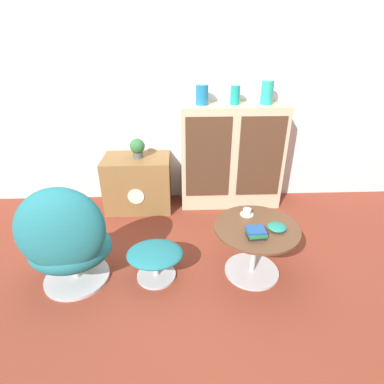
{
  "coord_description": "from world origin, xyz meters",
  "views": [
    {
      "loc": [
        0.01,
        -1.76,
        1.72
      ],
      "look_at": [
        0.11,
        0.51,
        0.55
      ],
      "focal_mm": 28.0,
      "sensor_mm": 36.0,
      "label": 1
    }
  ],
  "objects_px": {
    "tv_console": "(138,183)",
    "bowl": "(277,227)",
    "egg_chair": "(66,241)",
    "vase_inner_left": "(235,95)",
    "vase_inner_right": "(267,93)",
    "potted_plant": "(137,147)",
    "coffee_table": "(255,243)",
    "teacup": "(247,212)",
    "vase_leftmost": "(202,95)",
    "ottoman": "(155,257)",
    "sideboard": "(231,157)",
    "book_stack": "(256,233)"
  },
  "relations": [
    {
      "from": "tv_console",
      "to": "coffee_table",
      "type": "relative_size",
      "value": 1.09
    },
    {
      "from": "egg_chair",
      "to": "vase_inner_left",
      "type": "bearing_deg",
      "value": 42.1
    },
    {
      "from": "egg_chair",
      "to": "teacup",
      "type": "relative_size",
      "value": 8.09
    },
    {
      "from": "teacup",
      "to": "ottoman",
      "type": "bearing_deg",
      "value": -165.36
    },
    {
      "from": "egg_chair",
      "to": "vase_leftmost",
      "type": "xyz_separation_m",
      "value": [
        1.07,
        1.26,
        0.81
      ]
    },
    {
      "from": "sideboard",
      "to": "coffee_table",
      "type": "relative_size",
      "value": 1.73
    },
    {
      "from": "vase_leftmost",
      "to": "potted_plant",
      "type": "relative_size",
      "value": 0.93
    },
    {
      "from": "vase_inner_right",
      "to": "coffee_table",
      "type": "bearing_deg",
      "value": -104.36
    },
    {
      "from": "coffee_table",
      "to": "teacup",
      "type": "bearing_deg",
      "value": 103.18
    },
    {
      "from": "vase_inner_right",
      "to": "vase_leftmost",
      "type": "bearing_deg",
      "value": 180.0
    },
    {
      "from": "teacup",
      "to": "vase_inner_left",
      "type": "bearing_deg",
      "value": 88.44
    },
    {
      "from": "tv_console",
      "to": "vase_leftmost",
      "type": "bearing_deg",
      "value": 4.65
    },
    {
      "from": "vase_inner_right",
      "to": "potted_plant",
      "type": "distance_m",
      "value": 1.43
    },
    {
      "from": "egg_chair",
      "to": "coffee_table",
      "type": "bearing_deg",
      "value": 2.82
    },
    {
      "from": "vase_inner_left",
      "to": "book_stack",
      "type": "bearing_deg",
      "value": -91.06
    },
    {
      "from": "tv_console",
      "to": "bowl",
      "type": "height_order",
      "value": "tv_console"
    },
    {
      "from": "tv_console",
      "to": "vase_inner_left",
      "type": "xyz_separation_m",
      "value": [
        1.03,
        0.06,
        0.92
      ]
    },
    {
      "from": "vase_inner_left",
      "to": "vase_inner_right",
      "type": "relative_size",
      "value": 0.81
    },
    {
      "from": "sideboard",
      "to": "vase_leftmost",
      "type": "distance_m",
      "value": 0.74
    },
    {
      "from": "coffee_table",
      "to": "vase_leftmost",
      "type": "relative_size",
      "value": 3.4
    },
    {
      "from": "coffee_table",
      "to": "bowl",
      "type": "xyz_separation_m",
      "value": [
        0.14,
        -0.04,
        0.18
      ]
    },
    {
      "from": "potted_plant",
      "to": "book_stack",
      "type": "relative_size",
      "value": 1.44
    },
    {
      "from": "coffee_table",
      "to": "vase_inner_left",
      "type": "height_order",
      "value": "vase_inner_left"
    },
    {
      "from": "ottoman",
      "to": "vase_inner_right",
      "type": "relative_size",
      "value": 1.95
    },
    {
      "from": "ottoman",
      "to": "bowl",
      "type": "bearing_deg",
      "value": -1.16
    },
    {
      "from": "vase_leftmost",
      "to": "potted_plant",
      "type": "bearing_deg",
      "value": -175.21
    },
    {
      "from": "teacup",
      "to": "book_stack",
      "type": "height_order",
      "value": "book_stack"
    },
    {
      "from": "ottoman",
      "to": "vase_inner_left",
      "type": "distance_m",
      "value": 1.76
    },
    {
      "from": "vase_inner_left",
      "to": "bowl",
      "type": "xyz_separation_m",
      "value": [
        0.15,
        -1.23,
        -0.75
      ]
    },
    {
      "from": "vase_leftmost",
      "to": "vase_inner_left",
      "type": "bearing_deg",
      "value": 0.0
    },
    {
      "from": "potted_plant",
      "to": "vase_inner_left",
      "type": "bearing_deg",
      "value": 3.21
    },
    {
      "from": "tv_console",
      "to": "book_stack",
      "type": "distance_m",
      "value": 1.62
    },
    {
      "from": "coffee_table",
      "to": "vase_inner_left",
      "type": "relative_size",
      "value": 3.54
    },
    {
      "from": "tv_console",
      "to": "vase_inner_left",
      "type": "height_order",
      "value": "vase_inner_left"
    },
    {
      "from": "egg_chair",
      "to": "book_stack",
      "type": "xyz_separation_m",
      "value": [
        1.38,
        -0.05,
        0.07
      ]
    },
    {
      "from": "ottoman",
      "to": "bowl",
      "type": "height_order",
      "value": "bowl"
    },
    {
      "from": "tv_console",
      "to": "potted_plant",
      "type": "relative_size",
      "value": 3.45
    },
    {
      "from": "bowl",
      "to": "coffee_table",
      "type": "bearing_deg",
      "value": 164.98
    },
    {
      "from": "sideboard",
      "to": "egg_chair",
      "type": "xyz_separation_m",
      "value": [
        -1.4,
        -1.26,
        -0.15
      ]
    },
    {
      "from": "ottoman",
      "to": "egg_chair",
      "type": "bearing_deg",
      "value": -175.43
    },
    {
      "from": "potted_plant",
      "to": "teacup",
      "type": "xyz_separation_m",
      "value": [
        0.98,
        -0.96,
        -0.24
      ]
    },
    {
      "from": "coffee_table",
      "to": "vase_leftmost",
      "type": "xyz_separation_m",
      "value": [
        -0.34,
        1.19,
        0.93
      ]
    },
    {
      "from": "tv_console",
      "to": "bowl",
      "type": "xyz_separation_m",
      "value": [
        1.18,
        -1.18,
        0.17
      ]
    },
    {
      "from": "tv_console",
      "to": "ottoman",
      "type": "xyz_separation_m",
      "value": [
        0.26,
        -1.16,
        -0.1
      ]
    },
    {
      "from": "coffee_table",
      "to": "sideboard",
      "type": "bearing_deg",
      "value": 90.6
    },
    {
      "from": "sideboard",
      "to": "teacup",
      "type": "bearing_deg",
      "value": -91.6
    },
    {
      "from": "ottoman",
      "to": "coffee_table",
      "type": "xyz_separation_m",
      "value": [
        0.78,
        0.02,
        0.09
      ]
    },
    {
      "from": "bowl",
      "to": "tv_console",
      "type": "bearing_deg",
      "value": 135.18
    },
    {
      "from": "egg_chair",
      "to": "bowl",
      "type": "height_order",
      "value": "egg_chair"
    },
    {
      "from": "book_stack",
      "to": "vase_inner_left",
      "type": "bearing_deg",
      "value": 88.94
    }
  ]
}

